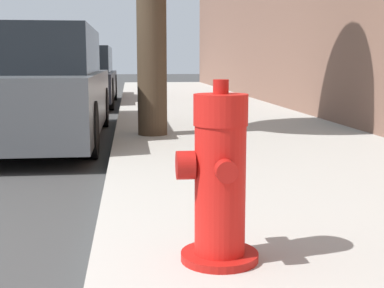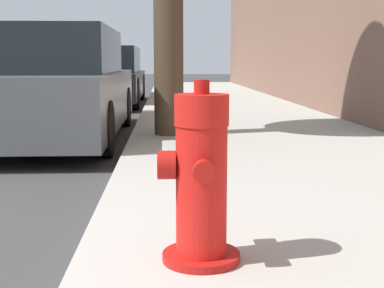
{
  "view_description": "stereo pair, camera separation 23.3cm",
  "coord_description": "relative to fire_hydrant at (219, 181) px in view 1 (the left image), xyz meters",
  "views": [
    {
      "loc": [
        2.29,
        -2.16,
        1.03
      ],
      "look_at": [
        2.68,
        1.27,
        0.49
      ],
      "focal_mm": 50.0,
      "sensor_mm": 36.0,
      "label": 1
    },
    {
      "loc": [
        2.52,
        -2.18,
        1.03
      ],
      "look_at": [
        2.68,
        1.27,
        0.49
      ],
      "focal_mm": 50.0,
      "sensor_mm": 36.0,
      "label": 2
    }
  ],
  "objects": [
    {
      "name": "fire_hydrant",
      "position": [
        0.0,
        0.0,
        0.0
      ],
      "size": [
        0.36,
        0.35,
        0.79
      ],
      "color": "#A91511",
      "rests_on": "sidewalk_slab"
    },
    {
      "name": "parked_car_near",
      "position": [
        -1.65,
        4.8,
        0.18
      ],
      "size": [
        1.86,
        4.51,
        1.43
      ],
      "color": "#4C5156",
      "rests_on": "ground_plane"
    },
    {
      "name": "parked_car_mid",
      "position": [
        -1.62,
        10.47,
        0.14
      ],
      "size": [
        1.82,
        4.58,
        1.35
      ],
      "color": "black",
      "rests_on": "ground_plane"
    }
  ]
}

